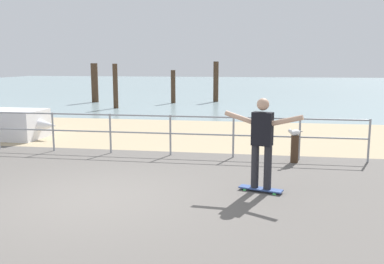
{
  "coord_description": "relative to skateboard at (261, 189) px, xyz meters",
  "views": [
    {
      "loc": [
        2.91,
        -6.71,
        2.37
      ],
      "look_at": [
        1.46,
        2.0,
        0.9
      ],
      "focal_mm": 39.61,
      "sensor_mm": 36.0,
      "label": 1
    }
  ],
  "objects": [
    {
      "name": "ground_plane",
      "position": [
        -2.93,
        -1.86,
        -0.07
      ],
      "size": [
        24.0,
        10.0,
        0.04
      ],
      "primitive_type": "cube",
      "color": "#605B56",
      "rests_on": "ground"
    },
    {
      "name": "beach_strip",
      "position": [
        -2.93,
        6.14,
        -0.07
      ],
      "size": [
        24.0,
        6.0,
        0.04
      ],
      "primitive_type": "cube",
      "color": "tan",
      "rests_on": "ground"
    },
    {
      "name": "sea_surface",
      "position": [
        -2.93,
        34.14,
        -0.07
      ],
      "size": [
        72.0,
        50.0,
        0.04
      ],
      "primitive_type": "cube",
      "color": "#849EA3",
      "rests_on": "ground"
    },
    {
      "name": "railing_fence",
      "position": [
        -3.88,
        2.74,
        0.63
      ],
      "size": [
        12.78,
        0.05,
        1.05
      ],
      "color": "gray",
      "rests_on": "ground"
    },
    {
      "name": "skateboard",
      "position": [
        0.0,
        0.0,
        0.0
      ],
      "size": [
        0.82,
        0.43,
        0.08
      ],
      "color": "#334C8C",
      "rests_on": "ground"
    },
    {
      "name": "skateboarder",
      "position": [
        -0.0,
        -0.0,
        0.95
      ],
      "size": [
        1.4,
        0.53,
        1.65
      ],
      "color": "#26262B",
      "rests_on": "skateboard"
    },
    {
      "name": "bollard_short",
      "position": [
        0.77,
        2.43,
        0.27
      ],
      "size": [
        0.18,
        0.18,
        0.67
      ],
      "primitive_type": "cylinder",
      "color": "#422D1E",
      "rests_on": "ground"
    },
    {
      "name": "seagull",
      "position": [
        0.76,
        2.42,
        0.67
      ],
      "size": [
        0.37,
        0.39,
        0.18
      ],
      "color": "white",
      "rests_on": "bollard_short"
    },
    {
      "name": "groyne_post_0",
      "position": [
        -9.71,
        16.05,
        1.07
      ],
      "size": [
        0.39,
        0.39,
        2.29
      ],
      "primitive_type": "cylinder",
      "color": "#422D1E",
      "rests_on": "ground"
    },
    {
      "name": "groyne_post_1",
      "position": [
        -7.39,
        13.08,
        1.07
      ],
      "size": [
        0.25,
        0.25,
        2.28
      ],
      "primitive_type": "cylinder",
      "color": "#422D1E",
      "rests_on": "ground"
    },
    {
      "name": "groyne_post_2",
      "position": [
        -5.06,
        16.26,
        0.88
      ],
      "size": [
        0.26,
        0.26,
        1.9
      ],
      "primitive_type": "cylinder",
      "color": "#422D1E",
      "rests_on": "ground"
    },
    {
      "name": "groyne_post_3",
      "position": [
        -2.74,
        17.49,
        1.13
      ],
      "size": [
        0.31,
        0.31,
        2.39
      ],
      "primitive_type": "cylinder",
      "color": "#422D1E",
      "rests_on": "ground"
    }
  ]
}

